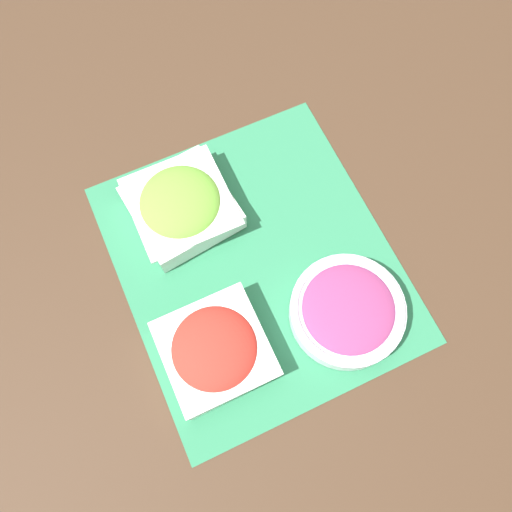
% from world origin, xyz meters
% --- Properties ---
extents(ground_plane, '(3.00, 3.00, 0.00)m').
position_xyz_m(ground_plane, '(0.00, 0.00, 0.00)').
color(ground_plane, '#422D1E').
extents(placemat, '(0.52, 0.46, 0.00)m').
position_xyz_m(placemat, '(0.00, 0.00, 0.00)').
color(placemat, '#2D7A51').
rests_on(placemat, ground_plane).
extents(tomato_bowl, '(0.16, 0.16, 0.07)m').
position_xyz_m(tomato_bowl, '(0.12, -0.12, 0.04)').
color(tomato_bowl, white).
rests_on(tomato_bowl, placemat).
extents(lettuce_bowl, '(0.18, 0.18, 0.07)m').
position_xyz_m(lettuce_bowl, '(-0.14, -0.08, 0.04)').
color(lettuce_bowl, white).
rests_on(lettuce_bowl, placemat).
extents(onion_bowl, '(0.19, 0.19, 0.05)m').
position_xyz_m(onion_bowl, '(0.15, 0.10, 0.03)').
color(onion_bowl, silver).
rests_on(onion_bowl, placemat).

